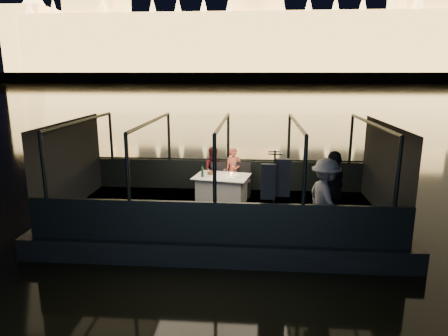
# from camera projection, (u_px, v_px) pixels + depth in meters

# --- Properties ---
(river_water) EXTENTS (500.00, 500.00, 0.00)m
(river_water) POSITION_uv_depth(u_px,v_px,m) (252.00, 91.00, 88.01)
(river_water) COLOR black
(river_water) RESTS_ON ground
(boat_hull) EXTENTS (8.60, 4.40, 1.00)m
(boat_hull) POSITION_uv_depth(u_px,v_px,m) (223.00, 229.00, 10.47)
(boat_hull) COLOR black
(boat_hull) RESTS_ON river_water
(boat_deck) EXTENTS (8.00, 4.00, 0.04)m
(boat_deck) POSITION_uv_depth(u_px,v_px,m) (223.00, 212.00, 10.36)
(boat_deck) COLOR black
(boat_deck) RESTS_ON boat_hull
(gunwale_port) EXTENTS (8.00, 0.08, 0.90)m
(gunwale_port) POSITION_uv_depth(u_px,v_px,m) (228.00, 175.00, 12.19)
(gunwale_port) COLOR black
(gunwale_port) RESTS_ON boat_deck
(gunwale_starboard) EXTENTS (8.00, 0.08, 0.90)m
(gunwale_starboard) POSITION_uv_depth(u_px,v_px,m) (215.00, 223.00, 8.31)
(gunwale_starboard) COLOR black
(gunwale_starboard) RESTS_ON boat_deck
(cabin_glass_port) EXTENTS (8.00, 0.02, 1.40)m
(cabin_glass_port) POSITION_uv_depth(u_px,v_px,m) (228.00, 138.00, 11.92)
(cabin_glass_port) COLOR #99B2B2
(cabin_glass_port) RESTS_ON gunwale_port
(cabin_glass_starboard) EXTENTS (8.00, 0.02, 1.40)m
(cabin_glass_starboard) POSITION_uv_depth(u_px,v_px,m) (215.00, 169.00, 8.04)
(cabin_glass_starboard) COLOR #99B2B2
(cabin_glass_starboard) RESTS_ON gunwale_starboard
(cabin_roof_glass) EXTENTS (8.00, 4.00, 0.02)m
(cabin_roof_glass) POSITION_uv_depth(u_px,v_px,m) (223.00, 122.00, 9.82)
(cabin_roof_glass) COLOR #99B2B2
(cabin_roof_glass) RESTS_ON boat_deck
(end_wall_fore) EXTENTS (0.02, 4.00, 2.30)m
(end_wall_fore) POSITION_uv_depth(u_px,v_px,m) (70.00, 165.00, 10.39)
(end_wall_fore) COLOR black
(end_wall_fore) RESTS_ON boat_deck
(end_wall_aft) EXTENTS (0.02, 4.00, 2.30)m
(end_wall_aft) POSITION_uv_depth(u_px,v_px,m) (385.00, 171.00, 9.78)
(end_wall_aft) COLOR black
(end_wall_aft) RESTS_ON boat_deck
(canopy_ribs) EXTENTS (8.00, 4.00, 2.30)m
(canopy_ribs) POSITION_uv_depth(u_px,v_px,m) (223.00, 168.00, 10.08)
(canopy_ribs) COLOR black
(canopy_ribs) RESTS_ON boat_deck
(embankment) EXTENTS (400.00, 140.00, 6.00)m
(embankment) POSITION_uv_depth(u_px,v_px,m) (255.00, 78.00, 213.79)
(embankment) COLOR #423D33
(embankment) RESTS_ON ground
(parliament_building) EXTENTS (220.00, 32.00, 60.00)m
(parliament_building) POSITION_uv_depth(u_px,v_px,m) (256.00, 13.00, 173.32)
(parliament_building) COLOR #F2D18C
(parliament_building) RESTS_ON embankment
(dining_table_central) EXTENTS (1.62, 1.29, 0.77)m
(dining_table_central) POSITION_uv_depth(u_px,v_px,m) (222.00, 189.00, 10.90)
(dining_table_central) COLOR white
(dining_table_central) RESTS_ON boat_deck
(chair_port_left) EXTENTS (0.56, 0.56, 0.96)m
(chair_port_left) POSITION_uv_depth(u_px,v_px,m) (218.00, 181.00, 11.47)
(chair_port_left) COLOR black
(chair_port_left) RESTS_ON boat_deck
(chair_port_right) EXTENTS (0.49, 0.49, 0.95)m
(chair_port_right) POSITION_uv_depth(u_px,v_px,m) (243.00, 181.00, 11.51)
(chair_port_right) COLOR black
(chair_port_right) RESTS_ON boat_deck
(coat_stand) EXTENTS (0.60, 0.51, 1.94)m
(coat_stand) POSITION_uv_depth(u_px,v_px,m) (274.00, 199.00, 8.44)
(coat_stand) COLOR black
(coat_stand) RESTS_ON boat_deck
(person_woman_coral) EXTENTS (0.54, 0.41, 1.37)m
(person_woman_coral) POSITION_uv_depth(u_px,v_px,m) (233.00, 169.00, 11.69)
(person_woman_coral) COLOR #D8644E
(person_woman_coral) RESTS_ON boat_deck
(person_man_maroon) EXTENTS (0.75, 0.63, 1.40)m
(person_man_maroon) POSITION_uv_depth(u_px,v_px,m) (214.00, 169.00, 11.67)
(person_man_maroon) COLOR #3F1118
(person_man_maroon) RESTS_ON boat_deck
(passenger_stripe) EXTENTS (0.95, 1.27, 1.75)m
(passenger_stripe) POSITION_uv_depth(u_px,v_px,m) (325.00, 199.00, 8.55)
(passenger_stripe) COLOR silver
(passenger_stripe) RESTS_ON boat_deck
(passenger_dark) EXTENTS (0.92, 1.18, 1.85)m
(passenger_dark) POSITION_uv_depth(u_px,v_px,m) (333.00, 195.00, 8.87)
(passenger_dark) COLOR black
(passenger_dark) RESTS_ON boat_deck
(wine_bottle) EXTENTS (0.07, 0.07, 0.32)m
(wine_bottle) POSITION_uv_depth(u_px,v_px,m) (202.00, 171.00, 10.69)
(wine_bottle) COLOR #153A1D
(wine_bottle) RESTS_ON dining_table_central
(bread_basket) EXTENTS (0.24, 0.24, 0.08)m
(bread_basket) POSITION_uv_depth(u_px,v_px,m) (211.00, 173.00, 10.98)
(bread_basket) COLOR brown
(bread_basket) RESTS_ON dining_table_central
(amber_candle) EXTENTS (0.07, 0.07, 0.08)m
(amber_candle) POSITION_uv_depth(u_px,v_px,m) (231.00, 174.00, 10.87)
(amber_candle) COLOR #FF843F
(amber_candle) RESTS_ON dining_table_central
(plate_near) EXTENTS (0.28, 0.28, 0.02)m
(plate_near) POSITION_uv_depth(u_px,v_px,m) (238.00, 176.00, 10.77)
(plate_near) COLOR silver
(plate_near) RESTS_ON dining_table_central
(plate_far) EXTENTS (0.29, 0.29, 0.01)m
(plate_far) POSITION_uv_depth(u_px,v_px,m) (211.00, 173.00, 11.14)
(plate_far) COLOR white
(plate_far) RESTS_ON dining_table_central
(wine_glass_white) EXTENTS (0.08, 0.08, 0.18)m
(wine_glass_white) POSITION_uv_depth(u_px,v_px,m) (209.00, 173.00, 10.75)
(wine_glass_white) COLOR white
(wine_glass_white) RESTS_ON dining_table_central
(wine_glass_red) EXTENTS (0.08, 0.08, 0.21)m
(wine_glass_red) POSITION_uv_depth(u_px,v_px,m) (233.00, 170.00, 11.06)
(wine_glass_red) COLOR silver
(wine_glass_red) RESTS_ON dining_table_central
(wine_glass_empty) EXTENTS (0.08, 0.08, 0.20)m
(wine_glass_empty) POSITION_uv_depth(u_px,v_px,m) (224.00, 173.00, 10.73)
(wine_glass_empty) COLOR silver
(wine_glass_empty) RESTS_ON dining_table_central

